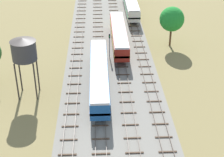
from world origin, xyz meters
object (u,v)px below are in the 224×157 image
passenger_coach_centre_midfar (130,3)px  water_tower (24,50)px  signal_post_near (109,42)px  diesel_railcar_centre_left_mid (119,35)px  passenger_coach_left_near (99,74)px

passenger_coach_centre_midfar → water_tower: water_tower is taller
water_tower → signal_post_near: bearing=44.9°
diesel_railcar_centre_left_mid → water_tower: bearing=-130.0°
diesel_railcar_centre_left_mid → passenger_coach_centre_midfar: 22.19m
diesel_railcar_centre_left_mid → passenger_coach_centre_midfar: size_ratio=0.93×
diesel_railcar_centre_left_mid → water_tower: size_ratio=2.05×
passenger_coach_left_near → passenger_coach_centre_midfar: bearing=77.5°
passenger_coach_centre_midfar → water_tower: size_ratio=2.20×
diesel_railcar_centre_left_mid → signal_post_near: (-2.16, -5.24, 0.60)m
passenger_coach_centre_midfar → water_tower: bearing=-116.3°
passenger_coach_left_near → signal_post_near: (2.16, 11.91, 0.58)m
passenger_coach_centre_midfar → diesel_railcar_centre_left_mid: bearing=-101.2°
passenger_coach_left_near → signal_post_near: size_ratio=4.40×
passenger_coach_left_near → signal_post_near: signal_post_near is taller
diesel_railcar_centre_left_mid → passenger_coach_centre_midfar: same height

